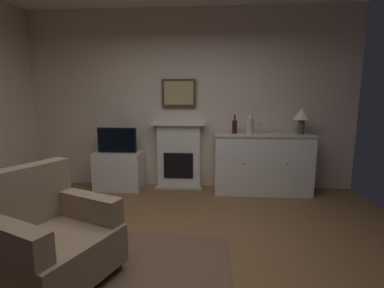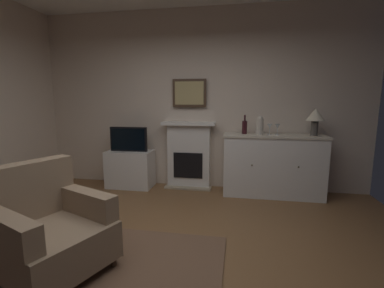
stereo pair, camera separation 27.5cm
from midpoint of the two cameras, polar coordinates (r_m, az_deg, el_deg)
ground_plane at (r=2.64m, az=-3.81°, el=-25.26°), size 5.40×4.72×0.10m
wall_rear at (r=4.47m, az=3.19°, el=9.25°), size 5.40×0.06×2.89m
area_rug at (r=2.57m, az=-22.44°, el=-25.49°), size 2.49×1.82×0.02m
fireplace_unit at (r=4.45m, az=1.11°, el=-2.36°), size 0.87×0.30×1.10m
framed_picture at (r=4.41m, az=1.25°, el=10.79°), size 0.55×0.04×0.45m
sideboard_cabinet at (r=4.29m, az=18.62°, el=-4.35°), size 1.49×0.49×0.94m
table_lamp at (r=4.31m, az=26.48°, el=5.28°), size 0.26×0.26×0.40m
wine_bottle at (r=4.20m, az=12.99°, el=3.57°), size 0.08×0.08×0.29m
wine_glass_left at (r=4.17m, az=18.07°, el=3.51°), size 0.07×0.07×0.16m
wine_glass_center at (r=4.18m, az=19.58°, el=3.45°), size 0.07×0.07×0.16m
vase_decorative at (r=4.12m, az=16.13°, el=3.79°), size 0.11×0.11×0.28m
tv_cabinet at (r=4.60m, az=-11.35°, el=-5.23°), size 0.75×0.42×0.62m
tv_set at (r=4.48m, az=-11.66°, el=1.00°), size 0.62×0.07×0.40m
armchair at (r=2.56m, az=-25.56°, el=-16.14°), size 1.04×1.01×0.92m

